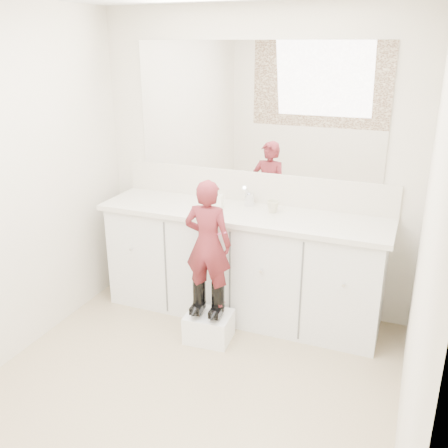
% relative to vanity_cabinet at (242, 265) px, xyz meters
% --- Properties ---
extents(floor, '(3.00, 3.00, 0.00)m').
position_rel_vanity_cabinet_xyz_m(floor, '(0.00, -1.23, -0.42)').
color(floor, '#9A8164').
rests_on(floor, ground).
extents(wall_back, '(2.60, 0.00, 2.60)m').
position_rel_vanity_cabinet_xyz_m(wall_back, '(0.00, 0.27, 0.77)').
color(wall_back, beige).
rests_on(wall_back, floor).
extents(wall_right, '(0.00, 3.00, 3.00)m').
position_rel_vanity_cabinet_xyz_m(wall_right, '(1.30, -1.23, 0.78)').
color(wall_right, beige).
rests_on(wall_right, floor).
extents(vanity_cabinet, '(2.20, 0.55, 0.85)m').
position_rel_vanity_cabinet_xyz_m(vanity_cabinet, '(0.00, 0.00, 0.00)').
color(vanity_cabinet, silver).
rests_on(vanity_cabinet, floor).
extents(countertop, '(2.28, 0.58, 0.04)m').
position_rel_vanity_cabinet_xyz_m(countertop, '(0.00, -0.01, 0.45)').
color(countertop, beige).
rests_on(countertop, vanity_cabinet).
extents(backsplash, '(2.28, 0.03, 0.25)m').
position_rel_vanity_cabinet_xyz_m(backsplash, '(0.00, 0.26, 0.59)').
color(backsplash, beige).
rests_on(backsplash, countertop).
extents(mirror, '(2.00, 0.02, 1.00)m').
position_rel_vanity_cabinet_xyz_m(mirror, '(0.00, 0.26, 1.22)').
color(mirror, white).
rests_on(mirror, wall_back).
extents(faucet, '(0.08, 0.08, 0.10)m').
position_rel_vanity_cabinet_xyz_m(faucet, '(0.00, 0.15, 0.52)').
color(faucet, silver).
rests_on(faucet, countertop).
extents(cup, '(0.10, 0.10, 0.09)m').
position_rel_vanity_cabinet_xyz_m(cup, '(0.22, 0.06, 0.51)').
color(cup, beige).
rests_on(cup, countertop).
extents(soap_bottle, '(0.09, 0.09, 0.18)m').
position_rel_vanity_cabinet_xyz_m(soap_bottle, '(-0.20, -0.03, 0.55)').
color(soap_bottle, white).
rests_on(soap_bottle, countertop).
extents(step_stool, '(0.35, 0.30, 0.21)m').
position_rel_vanity_cabinet_xyz_m(step_stool, '(-0.09, -0.48, -0.32)').
color(step_stool, white).
rests_on(step_stool, floor).
extents(boot_left, '(0.11, 0.19, 0.28)m').
position_rel_vanity_cabinet_xyz_m(boot_left, '(-0.17, -0.48, -0.07)').
color(boot_left, black).
rests_on(boot_left, step_stool).
extents(boot_right, '(0.11, 0.19, 0.28)m').
position_rel_vanity_cabinet_xyz_m(boot_right, '(-0.02, -0.48, -0.07)').
color(boot_right, black).
rests_on(boot_right, step_stool).
extents(toddler, '(0.36, 0.25, 0.94)m').
position_rel_vanity_cabinet_xyz_m(toddler, '(-0.09, -0.48, 0.36)').
color(toddler, '#9D3039').
rests_on(toddler, step_stool).
extents(toothbrush, '(0.14, 0.02, 0.06)m').
position_rel_vanity_cabinet_xyz_m(toothbrush, '(-0.02, -0.48, 0.44)').
color(toothbrush, '#CE5087').
rests_on(toothbrush, toddler).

